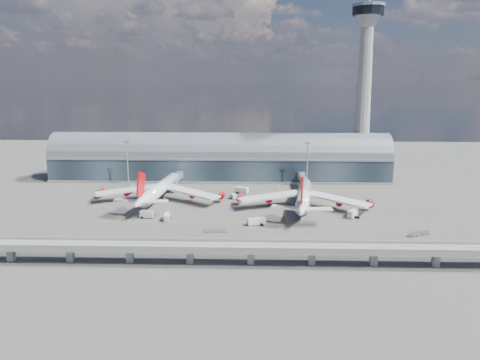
{
  "coord_description": "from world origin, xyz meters",
  "views": [
    {
      "loc": [
        21.28,
        -199.29,
        59.9
      ],
      "look_at": [
        14.36,
        10.0,
        14.0
      ],
      "focal_mm": 35.0,
      "sensor_mm": 36.0,
      "label": 1
    }
  ],
  "objects_px": {
    "cargo_train_2": "(420,233)",
    "service_truck_0": "(167,217)",
    "control_tower": "(364,92)",
    "service_truck_1": "(147,214)",
    "service_truck_2": "(256,221)",
    "airliner_left": "(159,190)",
    "cargo_train_1": "(216,230)",
    "floodlight_mast_right": "(307,164)",
    "cargo_train_0": "(92,242)",
    "service_truck_5": "(242,190)",
    "airliner_right": "(304,197)",
    "service_truck_4": "(234,196)",
    "floodlight_mast_left": "(127,163)",
    "service_truck_3": "(353,214)"
  },
  "relations": [
    {
      "from": "service_truck_4",
      "to": "floodlight_mast_left",
      "type": "bearing_deg",
      "value": 135.08
    },
    {
      "from": "floodlight_mast_right",
      "to": "service_truck_4",
      "type": "xyz_separation_m",
      "value": [
        -39.59,
        -25.24,
        -12.34
      ]
    },
    {
      "from": "cargo_train_1",
      "to": "service_truck_3",
      "type": "bearing_deg",
      "value": -64.62
    },
    {
      "from": "control_tower",
      "to": "service_truck_2",
      "type": "distance_m",
      "value": 125.29
    },
    {
      "from": "service_truck_3",
      "to": "cargo_train_0",
      "type": "distance_m",
      "value": 109.41
    },
    {
      "from": "floodlight_mast_left",
      "to": "cargo_train_1",
      "type": "relative_size",
      "value": 2.7
    },
    {
      "from": "service_truck_2",
      "to": "airliner_left",
      "type": "bearing_deg",
      "value": 32.02
    },
    {
      "from": "service_truck_3",
      "to": "cargo_train_0",
      "type": "bearing_deg",
      "value": -124.91
    },
    {
      "from": "control_tower",
      "to": "cargo_train_1",
      "type": "bearing_deg",
      "value": -126.64
    },
    {
      "from": "service_truck_1",
      "to": "cargo_train_2",
      "type": "xyz_separation_m",
      "value": [
        111.17,
        -19.63,
        -0.77
      ]
    },
    {
      "from": "floodlight_mast_right",
      "to": "airliner_left",
      "type": "relative_size",
      "value": 0.37
    },
    {
      "from": "service_truck_4",
      "to": "cargo_train_1",
      "type": "bearing_deg",
      "value": -117.06
    },
    {
      "from": "cargo_train_0",
      "to": "cargo_train_2",
      "type": "height_order",
      "value": "cargo_train_0"
    },
    {
      "from": "airliner_left",
      "to": "floodlight_mast_left",
      "type": "bearing_deg",
      "value": 132.37
    },
    {
      "from": "service_truck_1",
      "to": "service_truck_3",
      "type": "bearing_deg",
      "value": -83.02
    },
    {
      "from": "floodlight_mast_right",
      "to": "service_truck_2",
      "type": "height_order",
      "value": "floodlight_mast_right"
    },
    {
      "from": "floodlight_mast_right",
      "to": "service_truck_3",
      "type": "distance_m",
      "value": 58.87
    },
    {
      "from": "airliner_left",
      "to": "service_truck_1",
      "type": "relative_size",
      "value": 11.8
    },
    {
      "from": "service_truck_0",
      "to": "service_truck_2",
      "type": "xyz_separation_m",
      "value": [
        38.39,
        -4.99,
        0.02
      ]
    },
    {
      "from": "service_truck_0",
      "to": "cargo_train_1",
      "type": "relative_size",
      "value": 0.72
    },
    {
      "from": "airliner_right",
      "to": "cargo_train_0",
      "type": "distance_m",
      "value": 97.35
    },
    {
      "from": "airliner_left",
      "to": "service_truck_4",
      "type": "relative_size",
      "value": 14.09
    },
    {
      "from": "service_truck_4",
      "to": "cargo_train_0",
      "type": "xyz_separation_m",
      "value": [
        -48.83,
        -68.5,
        -0.41
      ]
    },
    {
      "from": "service_truck_2",
      "to": "service_truck_4",
      "type": "height_order",
      "value": "service_truck_2"
    },
    {
      "from": "control_tower",
      "to": "service_truck_1",
      "type": "xyz_separation_m",
      "value": [
        -110.84,
        -87.85,
        -49.99
      ]
    },
    {
      "from": "airliner_left",
      "to": "service_truck_2",
      "type": "distance_m",
      "value": 60.29
    },
    {
      "from": "floodlight_mast_right",
      "to": "service_truck_5",
      "type": "xyz_separation_m",
      "value": [
        -35.72,
        -13.81,
        -11.97
      ]
    },
    {
      "from": "service_truck_3",
      "to": "cargo_train_2",
      "type": "xyz_separation_m",
      "value": [
        21.11,
        -23.61,
        -0.79
      ]
    },
    {
      "from": "service_truck_2",
      "to": "cargo_train_2",
      "type": "xyz_separation_m",
      "value": [
        63.38,
        -11.54,
        -0.58
      ]
    },
    {
      "from": "airliner_right",
      "to": "cargo_train_1",
      "type": "relative_size",
      "value": 7.01
    },
    {
      "from": "floodlight_mast_right",
      "to": "service_truck_1",
      "type": "relative_size",
      "value": 4.42
    },
    {
      "from": "airliner_left",
      "to": "service_truck_3",
      "type": "bearing_deg",
      "value": -9.33
    },
    {
      "from": "floodlight_mast_left",
      "to": "service_truck_0",
      "type": "xyz_separation_m",
      "value": [
        33.55,
        -62.94,
        -12.2
      ]
    },
    {
      "from": "floodlight_mast_right",
      "to": "service_truck_1",
      "type": "bearing_deg",
      "value": -141.72
    },
    {
      "from": "service_truck_2",
      "to": "service_truck_3",
      "type": "distance_m",
      "value": 43.97
    },
    {
      "from": "control_tower",
      "to": "cargo_train_2",
      "type": "xyz_separation_m",
      "value": [
        0.32,
        -107.47,
        -50.76
      ]
    },
    {
      "from": "airliner_right",
      "to": "airliner_left",
      "type": "bearing_deg",
      "value": 179.39
    },
    {
      "from": "airliner_right",
      "to": "service_truck_2",
      "type": "bearing_deg",
      "value": -122.82
    },
    {
      "from": "control_tower",
      "to": "airliner_right",
      "type": "distance_m",
      "value": 93.44
    },
    {
      "from": "airliner_right",
      "to": "control_tower",
      "type": "bearing_deg",
      "value": 67.44
    },
    {
      "from": "floodlight_mast_right",
      "to": "service_truck_0",
      "type": "height_order",
      "value": "floodlight_mast_right"
    },
    {
      "from": "service_truck_0",
      "to": "service_truck_1",
      "type": "relative_size",
      "value": 1.18
    },
    {
      "from": "airliner_right",
      "to": "cargo_train_0",
      "type": "height_order",
      "value": "airliner_right"
    },
    {
      "from": "floodlight_mast_right",
      "to": "cargo_train_0",
      "type": "height_order",
      "value": "floodlight_mast_right"
    },
    {
      "from": "control_tower",
      "to": "floodlight_mast_left",
      "type": "distance_m",
      "value": 143.01
    },
    {
      "from": "service_truck_3",
      "to": "floodlight_mast_left",
      "type": "bearing_deg",
      "value": -171.22
    },
    {
      "from": "service_truck_1",
      "to": "cargo_train_1",
      "type": "relative_size",
      "value": 0.61
    },
    {
      "from": "cargo_train_2",
      "to": "service_truck_0",
      "type": "bearing_deg",
      "value": 106.9
    },
    {
      "from": "airliner_right",
      "to": "service_truck_5",
      "type": "xyz_separation_m",
      "value": [
        -29.73,
        28.34,
        -3.83
      ]
    },
    {
      "from": "control_tower",
      "to": "service_truck_5",
      "type": "distance_m",
      "value": 96.16
    }
  ]
}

